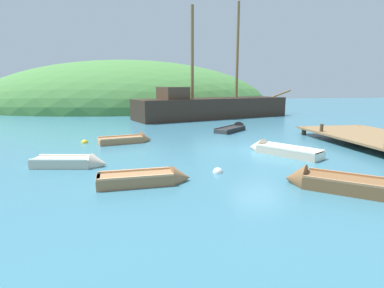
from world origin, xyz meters
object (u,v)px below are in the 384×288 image
(rowboat_outer_left, at_px, (129,141))
(rowboat_portside, at_px, (73,164))
(rowboat_far, at_px, (330,184))
(buoy_yellow, at_px, (85,143))
(sailing_ship, at_px, (212,110))
(buoy_white, at_px, (218,173))
(rowboat_near_dock, at_px, (278,151))
(rowboat_center, at_px, (149,180))
(rowboat_outer_right, at_px, (234,129))

(rowboat_outer_left, bearing_deg, rowboat_portside, -127.54)
(rowboat_far, relative_size, buoy_yellow, 7.98)
(sailing_ship, bearing_deg, rowboat_portside, -138.62)
(buoy_white, bearing_deg, buoy_yellow, 129.94)
(rowboat_near_dock, xyz_separation_m, rowboat_far, (-0.59, -4.98, 0.02))
(rowboat_center, relative_size, buoy_yellow, 8.12)
(rowboat_center, height_order, rowboat_far, rowboat_far)
(rowboat_near_dock, xyz_separation_m, buoy_yellow, (-9.58, 4.45, -0.12))
(rowboat_outer_left, relative_size, buoy_white, 8.20)
(rowboat_portside, bearing_deg, buoy_white, -8.09)
(rowboat_near_dock, bearing_deg, buoy_yellow, 30.83)
(rowboat_portside, height_order, buoy_yellow, rowboat_portside)
(sailing_ship, distance_m, rowboat_near_dock, 16.83)
(sailing_ship, distance_m, buoy_yellow, 16.07)
(rowboat_outer_left, distance_m, rowboat_outer_right, 8.12)
(rowboat_near_dock, height_order, buoy_white, rowboat_near_dock)
(rowboat_far, bearing_deg, sailing_ship, -53.44)
(rowboat_outer_left, height_order, rowboat_center, rowboat_outer_left)
(rowboat_outer_left, relative_size, rowboat_center, 1.01)
(sailing_ship, relative_size, rowboat_outer_right, 5.72)
(rowboat_near_dock, bearing_deg, rowboat_outer_left, 25.24)
(rowboat_far, relative_size, buoy_white, 8.02)
(rowboat_portside, bearing_deg, rowboat_far, -15.81)
(buoy_white, bearing_deg, rowboat_portside, 161.88)
(rowboat_portside, bearing_deg, rowboat_near_dock, 15.37)
(rowboat_outer_left, relative_size, rowboat_far, 1.02)
(rowboat_outer_left, height_order, rowboat_far, rowboat_far)
(rowboat_center, bearing_deg, rowboat_outer_left, 91.73)
(rowboat_near_dock, xyz_separation_m, rowboat_portside, (-9.13, -0.85, -0.00))
(rowboat_portside, height_order, buoy_white, rowboat_portside)
(rowboat_outer_right, height_order, buoy_yellow, rowboat_outer_right)
(rowboat_near_dock, bearing_deg, sailing_ship, -36.51)
(buoy_white, bearing_deg, sailing_ship, 77.54)
(rowboat_outer_left, bearing_deg, rowboat_near_dock, -46.12)
(rowboat_outer_left, xyz_separation_m, rowboat_near_dock, (7.10, -4.18, 0.02))
(rowboat_portside, relative_size, buoy_yellow, 7.86)
(buoy_yellow, bearing_deg, rowboat_portside, -85.10)
(rowboat_portside, bearing_deg, buoy_yellow, 104.93)
(rowboat_far, height_order, buoy_yellow, rowboat_far)
(rowboat_center, height_order, buoy_white, rowboat_center)
(rowboat_outer_left, distance_m, rowboat_center, 7.79)
(buoy_white, relative_size, buoy_yellow, 1.00)
(rowboat_outer_right, bearing_deg, buoy_yellow, 152.68)
(sailing_ship, height_order, rowboat_outer_left, sailing_ship)
(rowboat_far, height_order, buoy_white, rowboat_far)
(rowboat_outer_right, relative_size, buoy_white, 8.32)
(rowboat_outer_right, distance_m, rowboat_portside, 12.68)
(rowboat_outer_right, relative_size, rowboat_far, 1.04)
(rowboat_outer_right, relative_size, buoy_yellow, 8.28)
(rowboat_near_dock, distance_m, buoy_yellow, 10.57)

